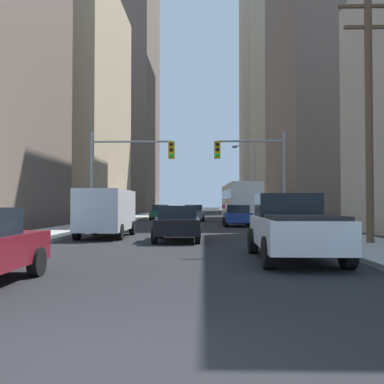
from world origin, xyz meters
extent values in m
plane|color=black|center=(0.00, 0.00, 0.00)|extent=(400.00, 400.00, 0.00)
cube|color=#9E9E99|center=(-6.89, 50.00, 0.07)|extent=(3.28, 160.00, 0.15)
cube|color=#9E9E99|center=(6.89, 50.00, 0.07)|extent=(3.28, 160.00, 0.15)
cube|color=silver|center=(4.30, 36.37, 1.95)|extent=(2.88, 11.58, 2.90)
cube|color=black|center=(3.04, 36.37, 2.47)|extent=(0.37, 10.57, 0.80)
cube|color=red|center=(3.04, 36.37, 1.37)|extent=(0.36, 10.57, 0.28)
cylinder|color=black|center=(3.13, 40.40, 0.50)|extent=(0.32, 1.00, 1.00)
cylinder|color=black|center=(5.48, 40.40, 0.50)|extent=(0.32, 1.00, 1.00)
cylinder|color=black|center=(3.13, 33.15, 0.50)|extent=(0.32, 1.00, 1.00)
cylinder|color=black|center=(5.48, 33.15, 0.50)|extent=(0.32, 1.00, 1.00)
cube|color=white|center=(3.55, 8.47, 0.80)|extent=(2.10, 5.44, 0.80)
cube|color=black|center=(3.55, 9.44, 1.55)|extent=(1.83, 1.83, 0.70)
cube|color=black|center=(3.55, 7.12, 1.25)|extent=(1.81, 2.41, 0.10)
cylinder|color=black|center=(2.59, 10.20, 0.40)|extent=(0.28, 0.80, 0.80)
cylinder|color=black|center=(4.51, 10.20, 0.40)|extent=(0.28, 0.80, 0.80)
cylinder|color=black|center=(2.59, 6.74, 0.40)|extent=(0.28, 0.80, 0.80)
cylinder|color=black|center=(4.51, 6.74, 0.40)|extent=(0.28, 0.80, 0.80)
cube|color=#B7BABF|center=(-3.63, 16.85, 1.31)|extent=(2.08, 5.23, 1.90)
cube|color=black|center=(-3.63, 19.45, 1.73)|extent=(1.76, 0.05, 0.60)
cylinder|color=black|center=(-4.59, 18.51, 0.36)|extent=(0.24, 0.72, 0.72)
cylinder|color=black|center=(-2.67, 18.51, 0.36)|extent=(0.24, 0.72, 0.72)
cylinder|color=black|center=(-4.59, 15.18, 0.36)|extent=(0.24, 0.72, 0.72)
cylinder|color=black|center=(-2.67, 15.18, 0.36)|extent=(0.24, 0.72, 0.72)
cylinder|color=black|center=(-2.64, 5.50, 0.32)|extent=(0.22, 0.64, 0.64)
cube|color=black|center=(-0.10, 14.88, 0.65)|extent=(1.93, 4.25, 0.65)
cube|color=black|center=(-0.10, 14.73, 1.25)|extent=(1.64, 1.95, 0.55)
cylinder|color=black|center=(-0.97, 16.22, 0.32)|extent=(0.22, 0.64, 0.64)
cylinder|color=black|center=(0.76, 16.22, 0.32)|extent=(0.22, 0.64, 0.64)
cylinder|color=black|center=(-0.97, 13.53, 0.32)|extent=(0.22, 0.64, 0.64)
cylinder|color=black|center=(0.76, 13.53, 0.32)|extent=(0.22, 0.64, 0.64)
cube|color=navy|center=(3.37, 27.40, 0.65)|extent=(1.82, 4.21, 0.65)
cube|color=black|center=(3.37, 27.25, 1.25)|extent=(1.59, 1.91, 0.55)
cylinder|color=black|center=(2.50, 28.74, 0.32)|extent=(0.22, 0.64, 0.64)
cylinder|color=black|center=(4.23, 28.74, 0.32)|extent=(0.22, 0.64, 0.64)
cylinder|color=black|center=(2.50, 26.05, 0.32)|extent=(0.22, 0.64, 0.64)
cylinder|color=black|center=(4.23, 26.05, 0.32)|extent=(0.22, 0.64, 0.64)
cube|color=#195938|center=(-3.38, 40.14, 0.65)|extent=(1.90, 4.24, 0.65)
cube|color=black|center=(-3.38, 39.99, 1.25)|extent=(1.63, 1.94, 0.55)
cylinder|color=black|center=(-4.24, 41.48, 0.32)|extent=(0.22, 0.64, 0.64)
cylinder|color=black|center=(-2.51, 41.48, 0.32)|extent=(0.22, 0.64, 0.64)
cylinder|color=black|center=(-4.24, 38.79, 0.32)|extent=(0.22, 0.64, 0.64)
cylinder|color=black|center=(-2.51, 38.79, 0.32)|extent=(0.22, 0.64, 0.64)
cube|color=slate|center=(0.06, 37.52, 0.65)|extent=(1.92, 4.25, 0.65)
cube|color=black|center=(0.06, 37.37, 1.25)|extent=(1.64, 1.95, 0.55)
cylinder|color=black|center=(-0.81, 38.86, 0.32)|extent=(0.22, 0.64, 0.64)
cylinder|color=black|center=(0.92, 38.86, 0.32)|extent=(0.22, 0.64, 0.64)
cylinder|color=black|center=(-0.81, 36.17, 0.32)|extent=(0.22, 0.64, 0.64)
cylinder|color=black|center=(0.92, 36.17, 0.32)|extent=(0.22, 0.64, 0.64)
cylinder|color=gray|center=(-5.85, 22.56, 3.00)|extent=(0.18, 0.18, 6.00)
cylinder|color=gray|center=(-3.41, 22.56, 5.40)|extent=(4.88, 0.12, 0.12)
cube|color=gold|center=(-0.97, 22.56, 4.88)|extent=(0.38, 0.30, 1.05)
sphere|color=black|center=(-0.97, 22.39, 5.21)|extent=(0.24, 0.24, 0.24)
sphere|color=black|center=(-0.97, 22.39, 4.88)|extent=(0.24, 0.24, 0.24)
sphere|color=#19D833|center=(-0.97, 22.39, 4.54)|extent=(0.24, 0.24, 0.24)
cylinder|color=gray|center=(5.85, 22.56, 3.00)|extent=(0.18, 0.18, 6.00)
cylinder|color=gray|center=(3.83, 22.56, 5.40)|extent=(4.04, 0.12, 0.12)
cube|color=gold|center=(1.81, 22.56, 4.88)|extent=(0.38, 0.30, 1.05)
sphere|color=black|center=(1.81, 22.39, 5.21)|extent=(0.24, 0.24, 0.24)
sphere|color=black|center=(1.81, 22.39, 4.88)|extent=(0.24, 0.24, 0.24)
sphere|color=#19D833|center=(1.81, 22.39, 4.54)|extent=(0.24, 0.24, 0.24)
cylinder|color=brown|center=(7.22, 12.55, 4.84)|extent=(0.28, 0.28, 9.67)
cube|color=brown|center=(7.22, 12.55, 9.07)|extent=(2.20, 0.12, 0.12)
cube|color=brown|center=(7.22, 12.55, 8.27)|extent=(1.80, 0.12, 0.12)
cylinder|color=gray|center=(5.95, 39.05, 3.75)|extent=(0.16, 0.16, 7.50)
cylinder|color=gray|center=(4.97, 39.05, 7.30)|extent=(1.96, 0.10, 0.10)
ellipsoid|color=#4C4C51|center=(3.99, 39.05, 7.20)|extent=(0.56, 0.32, 0.20)
cube|color=tan|center=(-21.75, 46.29, 13.20)|extent=(25.18, 20.23, 26.40)
cube|color=#66564C|center=(-21.21, 86.55, 25.02)|extent=(23.54, 23.31, 50.03)
cube|color=#66564C|center=(19.64, 44.87, 17.53)|extent=(20.91, 19.48, 35.06)
cube|color=tan|center=(20.33, 89.70, 29.54)|extent=(21.69, 24.97, 59.08)
camera|label=1|loc=(1.03, -4.04, 1.58)|focal=41.15mm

